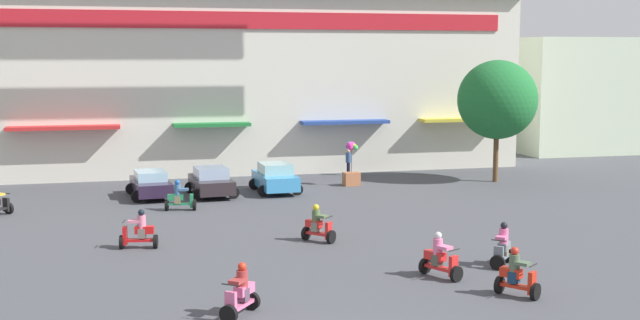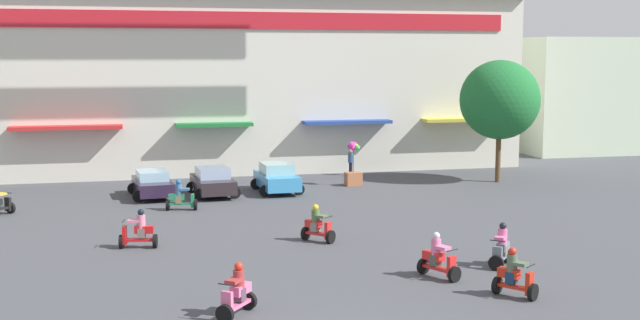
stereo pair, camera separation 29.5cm
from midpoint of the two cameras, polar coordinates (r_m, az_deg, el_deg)
ground_plane at (r=32.06m, az=-4.27°, el=-5.68°), size 128.00×128.00×0.00m
colonial_building at (r=54.30m, az=-8.25°, el=9.76°), size 39.99×16.94×22.21m
flank_building_right at (r=65.60m, az=18.29°, el=4.44°), size 11.59×9.13×8.58m
plaza_tree_1 at (r=47.19m, az=12.80°, el=4.18°), size 4.55×4.62×7.02m
parked_car_0 at (r=42.25m, az=-11.60°, el=-1.65°), size 2.56×4.17×1.39m
parked_car_1 at (r=42.20m, az=-7.41°, el=-1.51°), size 2.61×4.00×1.50m
parked_car_2 at (r=42.95m, az=-2.88°, el=-1.26°), size 2.52×3.93×1.57m
scooter_rider_1 at (r=38.48m, az=-9.62°, el=-2.66°), size 1.50×0.75×1.47m
scooter_rider_3 at (r=28.65m, az=13.03°, el=-6.15°), size 1.26×1.32×1.54m
scooter_rider_4 at (r=31.59m, az=0.10°, el=-4.71°), size 1.28×1.31×1.48m
scooter_rider_5 at (r=31.26m, az=-12.47°, el=-4.99°), size 1.47×0.74×1.51m
scooter_rider_6 at (r=25.21m, az=13.96°, el=-8.02°), size 1.21×1.35×1.52m
scooter_rider_8 at (r=22.86m, az=-5.53°, el=-9.44°), size 1.29×1.48×1.52m
scooter_rider_9 at (r=26.84m, az=8.69°, el=-6.96°), size 1.14×1.56×1.52m
pedestrian_0 at (r=49.00m, az=2.37°, el=-0.04°), size 0.48×0.48×1.60m
balloon_vendor_cart at (r=45.08m, az=2.56°, el=-0.42°), size 0.96×0.76×2.48m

